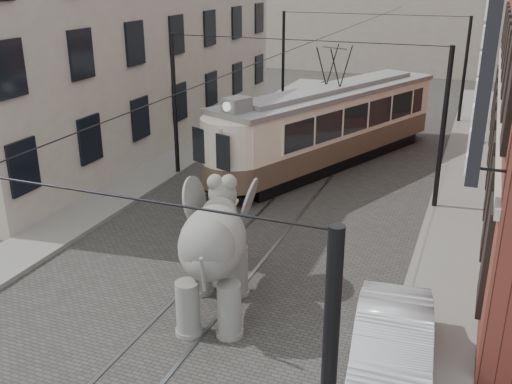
% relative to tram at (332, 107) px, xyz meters
% --- Properties ---
extents(ground, '(120.00, 120.00, 0.00)m').
position_rel_tram_xyz_m(ground, '(-0.16, -9.93, -2.64)').
color(ground, '#3C3A37').
extents(tram_rails, '(1.54, 80.00, 0.02)m').
position_rel_tram_xyz_m(tram_rails, '(-0.16, -9.93, -2.63)').
color(tram_rails, slate).
rests_on(tram_rails, ground).
extents(sidewalk_right, '(2.00, 60.00, 0.15)m').
position_rel_tram_xyz_m(sidewalk_right, '(5.84, -9.93, -2.56)').
color(sidewalk_right, slate).
rests_on(sidewalk_right, ground).
extents(sidewalk_left, '(2.00, 60.00, 0.15)m').
position_rel_tram_xyz_m(sidewalk_left, '(-6.66, -9.93, -2.56)').
color(sidewalk_left, slate).
rests_on(sidewalk_left, ground).
extents(stucco_building, '(7.00, 24.00, 10.00)m').
position_rel_tram_xyz_m(stucco_building, '(-11.16, 0.07, 2.36)').
color(stucco_building, gray).
rests_on(stucco_building, ground).
extents(catenary, '(11.00, 30.20, 6.00)m').
position_rel_tram_xyz_m(catenary, '(-0.36, -4.93, 0.36)').
color(catenary, black).
rests_on(catenary, ground).
extents(tram, '(7.64, 13.33, 5.27)m').
position_rel_tram_xyz_m(tram, '(0.00, 0.00, 0.00)').
color(tram, beige).
rests_on(tram, ground).
extents(elephant, '(4.25, 5.76, 3.15)m').
position_rel_tram_xyz_m(elephant, '(0.41, -13.30, -1.06)').
color(elephant, '#64625D').
rests_on(elephant, ground).
extents(parked_car, '(2.18, 4.86, 1.55)m').
position_rel_tram_xyz_m(parked_car, '(5.11, -14.38, -1.86)').
color(parked_car, '#AFB0B4').
rests_on(parked_car, ground).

